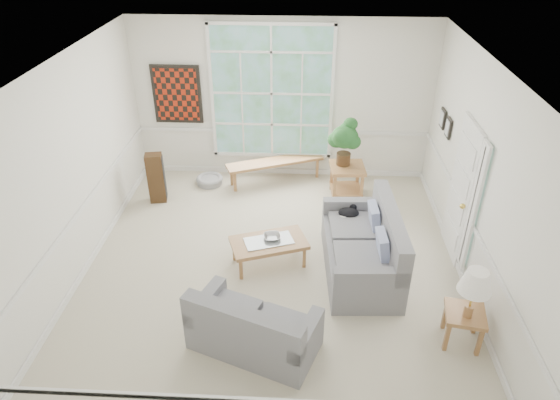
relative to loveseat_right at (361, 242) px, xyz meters
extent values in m
cube|color=beige|center=(-1.27, 0.01, -0.51)|extent=(5.50, 6.00, 0.01)
cube|color=white|center=(-1.27, 0.01, 2.49)|extent=(5.50, 6.00, 0.02)
cube|color=white|center=(-1.27, 3.01, 0.99)|extent=(5.50, 0.02, 3.00)
cube|color=white|center=(-1.27, -2.99, 0.99)|extent=(5.50, 0.02, 3.00)
cube|color=white|center=(-4.02, 0.01, 0.99)|extent=(0.02, 6.00, 3.00)
cube|color=white|center=(1.48, 0.01, 0.99)|extent=(0.02, 6.00, 3.00)
cube|color=white|center=(-1.47, 2.97, 1.14)|extent=(2.30, 0.08, 2.40)
cube|color=white|center=(1.44, 0.61, 0.54)|extent=(0.08, 0.90, 2.10)
cube|color=white|center=(1.44, -0.02, 0.64)|extent=(0.08, 0.26, 1.90)
cube|color=#5A180C|center=(-3.22, 2.96, 1.09)|extent=(0.90, 0.06, 1.10)
cube|color=black|center=(1.44, 1.76, 1.04)|extent=(0.04, 0.26, 0.32)
cube|color=black|center=(1.44, 2.16, 1.04)|extent=(0.04, 0.26, 0.32)
cube|color=gray|center=(0.00, 0.00, 0.00)|extent=(1.07, 1.92, 1.01)
cube|color=gray|center=(-1.38, -1.51, -0.10)|extent=(1.67, 1.26, 0.81)
cube|color=#9D6C3F|center=(-1.33, 0.10, -0.30)|extent=(1.23, 0.92, 0.41)
imported|color=#9D9DA3|center=(-1.28, 0.16, -0.06)|extent=(0.35, 0.35, 0.07)
cube|color=#9D6C3F|center=(-1.39, 2.66, -0.29)|extent=(1.86, 1.04, 0.43)
cube|color=#9D6C3F|center=(-0.07, 2.18, -0.21)|extent=(0.64, 0.64, 0.60)
cube|color=#9D6C3F|center=(1.13, -1.31, -0.27)|extent=(0.54, 0.54, 0.47)
cylinder|color=gray|center=(-2.64, 2.49, -0.43)|extent=(0.63, 0.63, 0.15)
cube|color=#3C2613|center=(-3.45, 1.82, -0.05)|extent=(0.32, 0.27, 0.92)
ellipsoid|color=black|center=(-0.14, 0.65, 0.09)|extent=(0.34, 0.25, 0.15)
camera|label=1|loc=(-0.85, -5.80, 4.18)|focal=32.00mm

